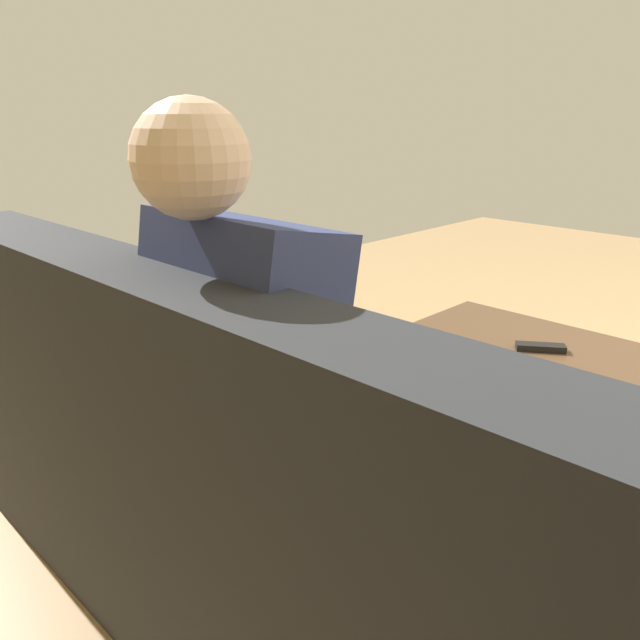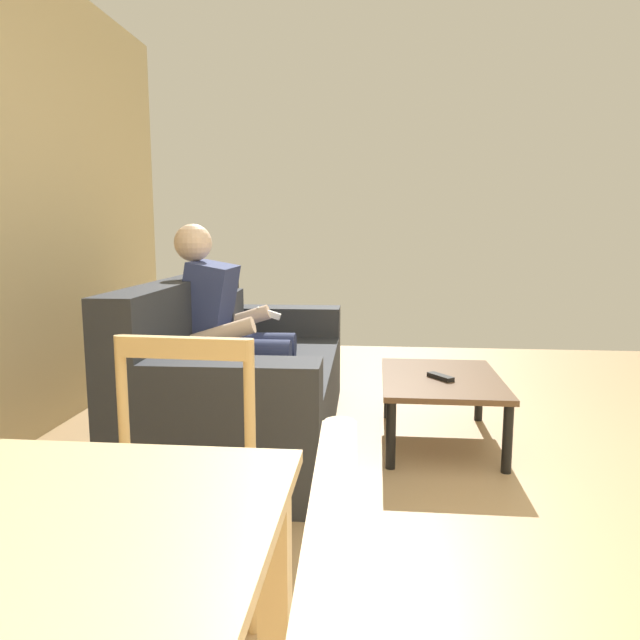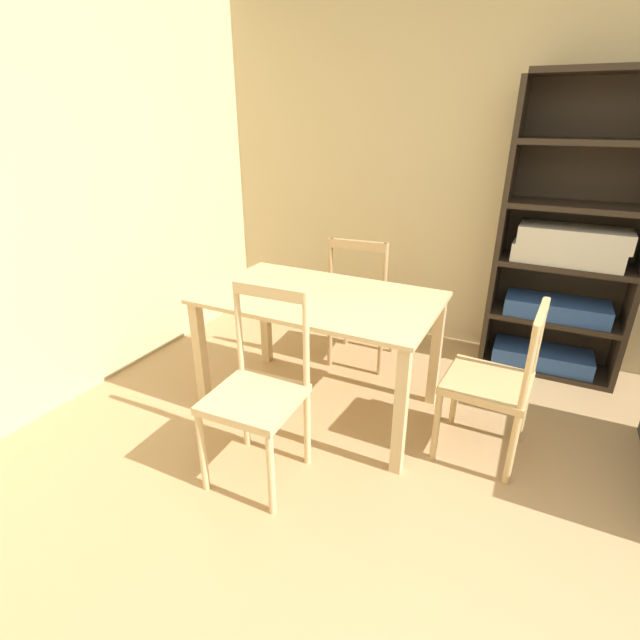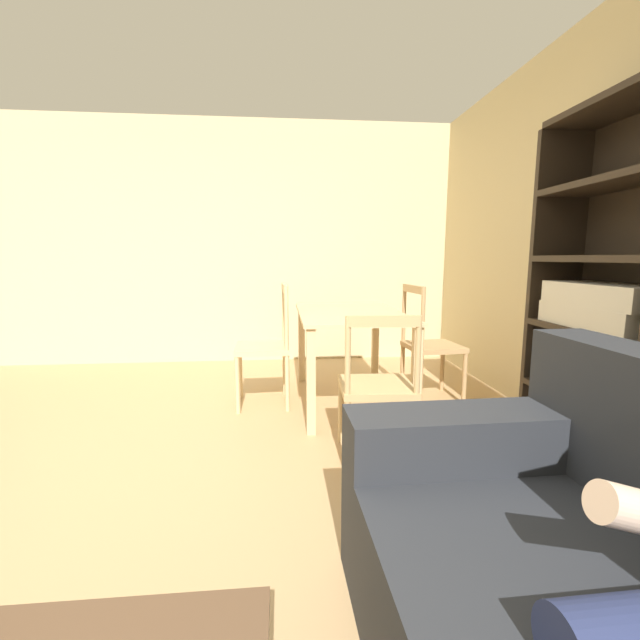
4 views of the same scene
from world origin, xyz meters
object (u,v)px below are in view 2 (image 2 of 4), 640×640
Objects in this scene: dining_chair_facing_couch at (166,513)px; tv_remote at (440,377)px; couch at (239,380)px; person_lounging at (231,328)px; coffee_table at (441,385)px.

tv_remote is at bearing -27.08° from dining_chair_facing_couch.
person_lounging is (0.00, 0.05, 0.30)m from couch.
couch is at bearing -93.07° from person_lounging.
dining_chair_facing_couch is at bearing -171.34° from person_lounging.
couch is at bearing 7.28° from dining_chair_facing_couch.
coffee_table is (-0.00, -1.19, -0.30)m from person_lounging.
dining_chair_facing_couch is (-1.82, 0.91, 0.11)m from coffee_table.
couch reaches higher than dining_chair_facing_couch.
person_lounging reaches higher than tv_remote.
tv_remote is (-0.06, -1.13, 0.06)m from couch.
couch is 1.14m from coffee_table.
dining_chair_facing_couch is (-1.82, -0.28, -0.19)m from person_lounging.
coffee_table is 1.02× the size of dining_chair_facing_couch.
coffee_table is at bearing -135.35° from tv_remote.
couch is 0.30m from person_lounging.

